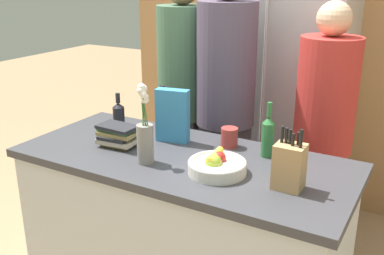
# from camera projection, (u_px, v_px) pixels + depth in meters

# --- Properties ---
(kitchen_island) EXTENTS (1.65, 0.73, 0.92)m
(kitchen_island) POSITION_uv_depth(u_px,v_px,m) (183.00, 238.00, 2.34)
(kitchen_island) COLOR silver
(kitchen_island) RESTS_ON ground_plane
(back_wall_wood) EXTENTS (2.85, 0.12, 2.60)m
(back_wall_wood) POSITION_uv_depth(u_px,v_px,m) (295.00, 36.00, 3.45)
(back_wall_wood) COLOR #AD7A4C
(back_wall_wood) RESTS_ON ground_plane
(refrigerator) EXTENTS (0.83, 0.62, 2.04)m
(refrigerator) POSITION_uv_depth(u_px,v_px,m) (287.00, 82.00, 3.21)
(refrigerator) COLOR #B7B7BC
(refrigerator) RESTS_ON ground_plane
(fruit_bowl) EXTENTS (0.26, 0.26, 0.09)m
(fruit_bowl) POSITION_uv_depth(u_px,v_px,m) (217.00, 165.00, 1.99)
(fruit_bowl) COLOR silver
(fruit_bowl) RESTS_ON kitchen_island
(knife_block) EXTENTS (0.12, 0.10, 0.27)m
(knife_block) POSITION_uv_depth(u_px,v_px,m) (289.00, 166.00, 1.83)
(knife_block) COLOR tan
(knife_block) RESTS_ON kitchen_island
(flower_vase) EXTENTS (0.08, 0.08, 0.38)m
(flower_vase) POSITION_uv_depth(u_px,v_px,m) (145.00, 134.00, 2.07)
(flower_vase) COLOR gray
(flower_vase) RESTS_ON kitchen_island
(cereal_box) EXTENTS (0.18, 0.09, 0.28)m
(cereal_box) POSITION_uv_depth(u_px,v_px,m) (173.00, 116.00, 2.33)
(cereal_box) COLOR teal
(cereal_box) RESTS_ON kitchen_island
(coffee_mug) EXTENTS (0.11, 0.10, 0.10)m
(coffee_mug) POSITION_uv_depth(u_px,v_px,m) (229.00, 137.00, 2.29)
(coffee_mug) COLOR #99332D
(coffee_mug) RESTS_ON kitchen_island
(book_stack) EXTENTS (0.21, 0.16, 0.11)m
(book_stack) POSITION_uv_depth(u_px,v_px,m) (118.00, 135.00, 2.30)
(book_stack) COLOR #99844C
(book_stack) RESTS_ON kitchen_island
(bottle_oil) EXTENTS (0.08, 0.08, 0.25)m
(bottle_oil) POSITION_uv_depth(u_px,v_px,m) (163.00, 112.00, 2.53)
(bottle_oil) COLOR black
(bottle_oil) RESTS_ON kitchen_island
(bottle_vinegar) EXTENTS (0.07, 0.07, 0.21)m
(bottle_vinegar) POSITION_uv_depth(u_px,v_px,m) (119.00, 115.00, 2.52)
(bottle_vinegar) COLOR black
(bottle_vinegar) RESTS_ON kitchen_island
(bottle_wine) EXTENTS (0.06, 0.06, 0.27)m
(bottle_wine) POSITION_uv_depth(u_px,v_px,m) (268.00, 135.00, 2.15)
(bottle_wine) COLOR #286633
(bottle_wine) RESTS_ON kitchen_island
(person_at_sink) EXTENTS (0.33, 0.33, 1.78)m
(person_at_sink) POSITION_uv_depth(u_px,v_px,m) (183.00, 94.00, 2.95)
(person_at_sink) COLOR #383842
(person_at_sink) RESTS_ON ground_plane
(person_in_blue) EXTENTS (0.36, 0.36, 1.83)m
(person_in_blue) POSITION_uv_depth(u_px,v_px,m) (225.00, 100.00, 2.74)
(person_in_blue) COLOR #383842
(person_in_blue) RESTS_ON ground_plane
(person_in_red_tee) EXTENTS (0.34, 0.34, 1.63)m
(person_in_red_tee) POSITION_uv_depth(u_px,v_px,m) (323.00, 128.00, 2.59)
(person_in_red_tee) COLOR #383842
(person_in_red_tee) RESTS_ON ground_plane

